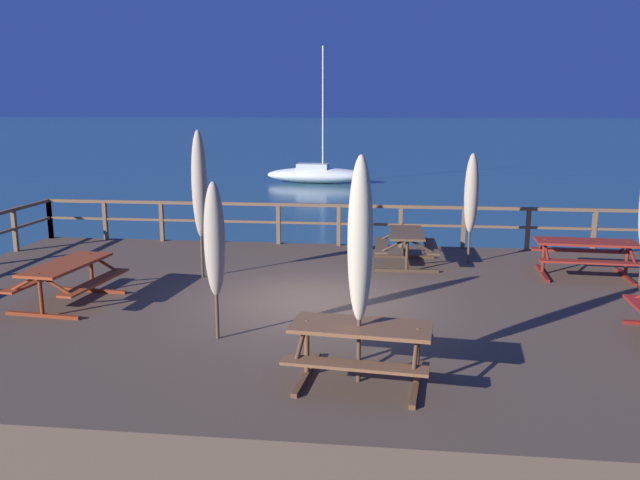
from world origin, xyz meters
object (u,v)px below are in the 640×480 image
Objects in this scene: patio_umbrella_tall_back_left at (199,185)px; picnic_table_mid_centre at (585,250)px; picnic_table_mid_left at (67,274)px; picnic_table_back_left at (361,340)px; sailboat_distant at (318,174)px; patio_umbrella_tall_mid_right at (471,194)px; patio_umbrella_tall_front at (215,240)px; picnic_table_front_right at (406,241)px; patio_umbrella_short_front at (360,241)px.

picnic_table_mid_centre is at bearing 7.26° from patio_umbrella_tall_back_left.
picnic_table_mid_left is 0.97× the size of picnic_table_mid_centre.
picnic_table_back_left is 29.15m from sailboat_distant.
picnic_table_mid_centre is 2.70m from patio_umbrella_tall_mid_right.
picnic_table_back_left is (5.49, -2.73, -0.00)m from picnic_table_mid_left.
patio_umbrella_tall_front reaches higher than picnic_table_mid_left.
patio_umbrella_tall_mid_right is (7.61, 4.05, 1.05)m from picnic_table_mid_left.
patio_umbrella_tall_mid_right is at bearing 12.93° from picnic_table_front_right.
picnic_table_back_left is 7.36m from picnic_table_mid_centre.
patio_umbrella_short_front is 1.17× the size of patio_umbrella_tall_mid_right.
patio_umbrella_tall_front is (-2.97, -5.15, 1.01)m from picnic_table_front_right.
patio_umbrella_short_front is (-0.71, -6.48, 1.33)m from picnic_table_front_right.
picnic_table_front_right is at bearing 60.01° from patio_umbrella_tall_front.
picnic_table_mid_centre is 8.19m from patio_umbrella_tall_front.
picnic_table_front_right is 0.58× the size of patio_umbrella_short_front.
patio_umbrella_tall_back_left reaches higher than picnic_table_back_left.
picnic_table_back_left and picnic_table_mid_centre have the same top height.
picnic_table_front_right is 0.22× the size of sailboat_distant.
patio_umbrella_tall_back_left reaches higher than picnic_table_front_right.
picnic_table_mid_centre is 0.86× the size of patio_umbrella_tall_front.
picnic_table_back_left is 0.63× the size of patio_umbrella_tall_back_left.
sailboat_distant is at bearing 86.91° from picnic_table_mid_left.
patio_umbrella_short_front is at bearing -127.17° from picnic_table_mid_centre.
patio_umbrella_tall_mid_right is at bearing 18.69° from patio_umbrella_tall_back_left.
patio_umbrella_tall_front is at bearing 150.46° from picnic_table_back_left.
sailboat_distant is (-0.47, 24.01, -2.20)m from patio_umbrella_tall_back_left.
picnic_table_front_right is at bearing 83.76° from patio_umbrella_short_front.
picnic_table_mid_left is 0.81× the size of patio_umbrella_tall_mid_right.
sailboat_distant is (-4.05, 28.88, -2.12)m from patio_umbrella_short_front.
patio_umbrella_tall_back_left is (-3.61, 4.84, 1.41)m from picnic_table_back_left.
sailboat_distant reaches higher than picnic_table_back_left.
picnic_table_front_right is 0.70× the size of patio_umbrella_tall_front.
patio_umbrella_short_front reaches higher than picnic_table_mid_centre.
patio_umbrella_tall_mid_right is (4.42, 5.48, 0.05)m from patio_umbrella_tall_front.
patio_umbrella_tall_back_left is at bearing 126.38° from patio_umbrella_short_front.
patio_umbrella_tall_front is (-2.29, 1.30, 1.00)m from picnic_table_back_left.
picnic_table_mid_left is at bearing 155.90° from patio_umbrella_tall_front.
picnic_table_back_left is 2.82m from patio_umbrella_tall_front.
picnic_table_mid_left is 1.05× the size of picnic_table_back_left.
patio_umbrella_tall_back_left is at bearing -88.89° from sailboat_distant.
picnic_table_mid_left is 8.69m from patio_umbrella_tall_mid_right.
patio_umbrella_tall_back_left is at bearing 126.74° from picnic_table_back_left.
patio_umbrella_tall_back_left reaches higher than picnic_table_mid_left.
patio_umbrella_tall_back_left reaches higher than picnic_table_mid_centre.
picnic_table_mid_left is 10.41m from picnic_table_mid_centre.
patio_umbrella_tall_front reaches higher than picnic_table_back_left.
picnic_table_back_left is 0.79× the size of patio_umbrella_tall_front.
patio_umbrella_tall_back_left reaches higher than patio_umbrella_tall_mid_right.
picnic_table_back_left is at bearing 45.98° from patio_umbrella_short_front.
patio_umbrella_short_front is (-4.47, -5.89, 1.32)m from picnic_table_mid_centre.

